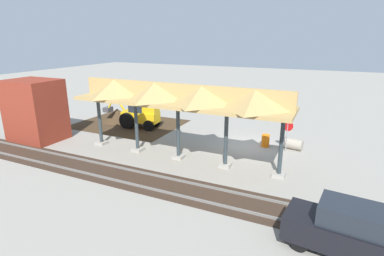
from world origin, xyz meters
TOP-DOWN VIEW (x-y plane):
  - ground_plane at (0.00, 0.00)m, footprint 120.00×120.00m
  - dirt_work_zone at (11.39, -1.32)m, footprint 9.26×7.00m
  - platform_canopy at (3.52, 4.01)m, footprint 14.02×3.20m
  - rail_tracks at (0.00, 7.74)m, footprint 60.00×2.58m
  - stop_sign at (-2.66, -0.23)m, footprint 0.73×0.27m
  - backhoe at (9.90, -0.86)m, footprint 5.28×1.97m
  - dirt_mound at (13.02, -1.76)m, footprint 5.95×5.95m
  - concrete_pipe at (-3.01, -0.89)m, footprint 1.45×0.97m
  - brick_utility_building at (15.12, 5.14)m, footprint 3.79×2.92m
  - distant_parked_car at (-6.13, 9.51)m, footprint 4.38×2.24m
  - traffic_barrel at (-1.17, -0.58)m, footprint 0.56×0.56m

SIDE VIEW (x-z plane):
  - ground_plane at x=0.00m, z-range 0.00..0.00m
  - dirt_mound at x=13.02m, z-range -1.17..1.17m
  - dirt_work_zone at x=11.39m, z-range 0.00..0.01m
  - rail_tracks at x=0.00m, z-range -0.05..0.10m
  - concrete_pipe at x=-3.01m, z-range 0.00..0.76m
  - traffic_barrel at x=-1.17m, z-range 0.00..0.90m
  - distant_parked_car at x=-6.13m, z-range -0.01..1.97m
  - backhoe at x=9.90m, z-range -0.14..2.68m
  - stop_sign at x=-2.66m, z-range 0.49..2.73m
  - brick_utility_building at x=15.12m, z-range 0.00..4.61m
  - platform_canopy at x=3.52m, z-range 1.71..6.61m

